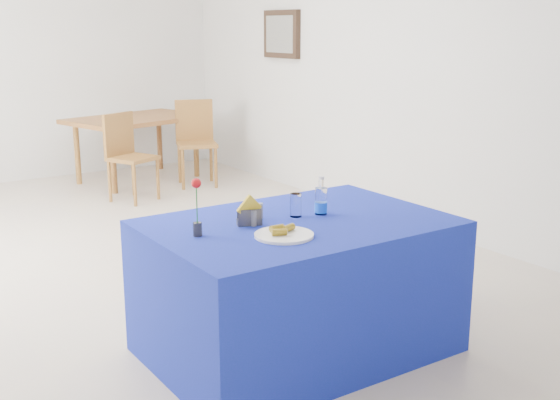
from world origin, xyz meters
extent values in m
plane|color=#C1B1A0|center=(0.00, 0.00, 0.00)|extent=(7.00, 7.00, 0.00)
plane|color=silver|center=(0.00, 3.50, 1.40)|extent=(5.00, 0.00, 5.00)
plane|color=silver|center=(0.00, -3.50, 1.40)|extent=(5.00, 0.00, 5.00)
plane|color=silver|center=(2.50, 0.00, 1.40)|extent=(0.00, 7.00, 7.00)
cube|color=black|center=(2.47, 1.60, 1.70)|extent=(0.06, 0.64, 0.52)
cube|color=#998C66|center=(2.44, 1.60, 1.70)|extent=(0.02, 0.52, 0.40)
cylinder|color=white|center=(-0.09, -2.22, 0.77)|extent=(0.30, 0.30, 0.01)
cylinder|color=white|center=(0.18, -1.94, 0.82)|extent=(0.06, 0.06, 0.13)
cylinder|color=gray|center=(0.00, -1.86, 0.80)|extent=(0.03, 0.03, 0.08)
cylinder|color=slate|center=(-0.12, -1.97, 0.80)|extent=(0.03, 0.03, 0.08)
cube|color=navy|center=(0.14, -2.02, 0.38)|extent=(1.60, 1.10, 0.76)
cylinder|color=white|center=(0.33, -1.97, 0.83)|extent=(0.07, 0.07, 0.15)
cylinder|color=blue|center=(0.33, -1.97, 0.80)|extent=(0.07, 0.07, 0.06)
cylinder|color=white|center=(0.33, -1.97, 0.94)|extent=(0.03, 0.03, 0.05)
cylinder|color=silver|center=(0.33, -1.97, 0.97)|extent=(0.03, 0.03, 0.01)
cube|color=#3B3B40|center=(-0.12, -1.94, 0.78)|extent=(0.14, 0.09, 0.03)
cube|color=#37363B|center=(-0.13, -1.96, 0.81)|extent=(0.12, 0.05, 0.09)
cube|color=#343539|center=(-0.12, -1.92, 0.81)|extent=(0.12, 0.05, 0.09)
cube|color=gold|center=(-0.12, -1.94, 0.85)|extent=(0.15, 0.02, 0.15)
cylinder|color=#232328|center=(-0.44, -1.97, 0.80)|extent=(0.05, 0.05, 0.07)
cylinder|color=#1B6E26|center=(-0.44, -1.97, 0.91)|extent=(0.01, 0.01, 0.22)
sphere|color=red|center=(-0.44, -1.97, 1.03)|extent=(0.05, 0.05, 0.05)
cube|color=#99602C|center=(1.18, 2.73, 0.73)|extent=(1.71, 1.32, 0.05)
cylinder|color=brown|center=(0.69, 2.24, 0.35)|extent=(0.06, 0.06, 0.71)
cylinder|color=brown|center=(1.85, 2.54, 0.35)|extent=(0.06, 0.06, 0.71)
cylinder|color=olive|center=(0.51, 2.92, 0.35)|extent=(0.06, 0.06, 0.71)
cylinder|color=brown|center=(1.68, 3.22, 0.35)|extent=(0.06, 0.06, 0.71)
cylinder|color=#925D2A|center=(0.65, 1.57, 0.22)|extent=(0.03, 0.03, 0.44)
cylinder|color=#925D2A|center=(0.97, 1.71, 0.22)|extent=(0.03, 0.03, 0.44)
cylinder|color=#925D2A|center=(0.51, 1.89, 0.22)|extent=(0.03, 0.03, 0.44)
cylinder|color=#925D2A|center=(0.83, 2.03, 0.22)|extent=(0.03, 0.03, 0.44)
cube|color=#925D2A|center=(0.74, 1.80, 0.45)|extent=(0.54, 0.54, 0.04)
cube|color=#925D2A|center=(0.66, 1.97, 0.69)|extent=(0.39, 0.20, 0.45)
cylinder|color=#925D2A|center=(1.39, 1.98, 0.23)|extent=(0.04, 0.04, 0.46)
cylinder|color=#925D2A|center=(1.74, 1.85, 0.23)|extent=(0.04, 0.04, 0.46)
cylinder|color=#925D2A|center=(1.52, 2.32, 0.23)|extent=(0.04, 0.04, 0.46)
cylinder|color=#925D2A|center=(1.87, 2.20, 0.23)|extent=(0.04, 0.04, 0.46)
cube|color=#925D2A|center=(1.63, 2.09, 0.48)|extent=(0.55, 0.55, 0.04)
cube|color=#925D2A|center=(1.70, 2.27, 0.73)|extent=(0.42, 0.19, 0.47)
cylinder|color=gold|center=(-0.13, -2.23, 0.79)|extent=(0.08, 0.06, 0.04)
cylinder|color=beige|center=(-0.09, -2.25, 0.79)|extent=(0.01, 0.03, 0.03)
cylinder|color=gold|center=(-0.05, -2.19, 0.79)|extent=(0.08, 0.06, 0.04)
cylinder|color=beige|center=(-0.01, -2.18, 0.79)|extent=(0.01, 0.03, 0.03)
cylinder|color=gold|center=(-0.10, -2.17, 0.79)|extent=(0.08, 0.04, 0.04)
cylinder|color=beige|center=(-0.06, -2.17, 0.79)|extent=(0.00, 0.03, 0.03)
camera|label=1|loc=(-1.98, -5.00, 1.79)|focal=45.00mm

